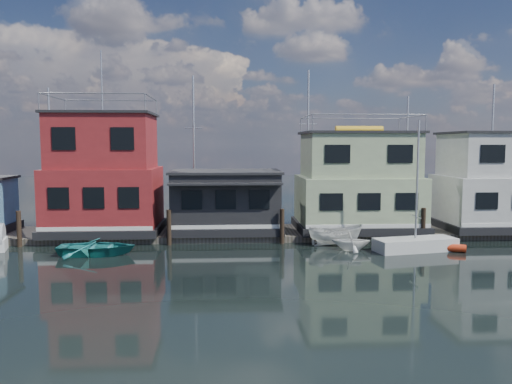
{
  "coord_description": "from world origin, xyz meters",
  "views": [
    {
      "loc": [
        -0.39,
        -21.37,
        6.19
      ],
      "look_at": [
        1.53,
        12.0,
        3.0
      ],
      "focal_mm": 35.0,
      "sensor_mm": 36.0,
      "label": 1
    }
  ],
  "objects": [
    {
      "name": "ground",
      "position": [
        0.0,
        0.0,
        0.0
      ],
      "size": [
        160.0,
        160.0,
        0.0
      ],
      "primitive_type": "plane",
      "color": "black",
      "rests_on": "ground"
    },
    {
      "name": "dock",
      "position": [
        0.0,
        12.0,
        0.2
      ],
      "size": [
        48.0,
        5.0,
        0.4
      ],
      "primitive_type": "cube",
      "color": "#595147",
      "rests_on": "ground"
    },
    {
      "name": "houseboat_red",
      "position": [
        -8.5,
        12.0,
        4.1
      ],
      "size": [
        7.4,
        5.9,
        11.86
      ],
      "color": "black",
      "rests_on": "dock"
    },
    {
      "name": "houseboat_dark",
      "position": [
        -0.5,
        11.98,
        2.42
      ],
      "size": [
        7.4,
        6.1,
        4.06
      ],
      "color": "black",
      "rests_on": "dock"
    },
    {
      "name": "houseboat_green",
      "position": [
        8.5,
        12.0,
        3.55
      ],
      "size": [
        8.4,
        5.9,
        7.03
      ],
      "color": "black",
      "rests_on": "dock"
    },
    {
      "name": "houseboat_white",
      "position": [
        18.5,
        12.0,
        3.54
      ],
      "size": [
        8.4,
        5.9,
        6.66
      ],
      "color": "black",
      "rests_on": "dock"
    },
    {
      "name": "pilings",
      "position": [
        -0.33,
        9.2,
        1.1
      ],
      "size": [
        42.28,
        0.28,
        2.2
      ],
      "color": "#2D2116",
      "rests_on": "ground"
    },
    {
      "name": "background_masts",
      "position": [
        4.76,
        18.0,
        5.55
      ],
      "size": [
        36.4,
        0.16,
        12.0
      ],
      "color": "silver",
      "rests_on": "ground"
    },
    {
      "name": "red_kayak",
      "position": [
        11.83,
        6.61,
        0.23
      ],
      "size": [
        3.06,
        1.52,
        0.46
      ],
      "primitive_type": "cylinder",
      "rotation": [
        0.0,
        1.57,
        -0.36
      ],
      "color": "red",
      "rests_on": "ground"
    },
    {
      "name": "day_sailer",
      "position": [
        10.54,
        6.69,
        0.44
      ],
      "size": [
        5.02,
        2.5,
        7.57
      ],
      "rotation": [
        0.0,
        0.0,
        0.2
      ],
      "color": "beige",
      "rests_on": "ground"
    },
    {
      "name": "dinghy_teal",
      "position": [
        -7.74,
        6.63,
        0.44
      ],
      "size": [
        4.36,
        3.17,
        0.89
      ],
      "primitive_type": "imported",
      "rotation": [
        0.0,
        0.0,
        1.6
      ],
      "color": "teal",
      "rests_on": "ground"
    },
    {
      "name": "motorboat",
      "position": [
        6.21,
        8.47,
        0.65
      ],
      "size": [
        3.39,
        1.33,
        1.3
      ],
      "primitive_type": "imported",
      "rotation": [
        0.0,
        0.0,
        1.59
      ],
      "color": "silver",
      "rests_on": "ground"
    },
    {
      "name": "dinghy_white",
      "position": [
        6.84,
        7.07,
        0.59
      ],
      "size": [
        2.43,
        2.16,
        1.19
      ],
      "primitive_type": "imported",
      "rotation": [
        0.0,
        0.0,
        1.47
      ],
      "color": "white",
      "rests_on": "ground"
    }
  ]
}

